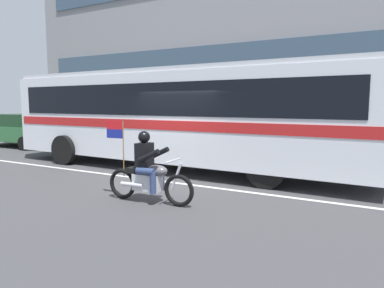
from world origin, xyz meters
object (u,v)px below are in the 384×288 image
Objects in this scene: transit_bus at (175,112)px; parked_sedan_curbside at (21,130)px; motorcycle_with_rider at (148,172)px; fire_hydrant at (350,153)px.

transit_bus reaches higher than parked_sedan_curbside.
parked_sedan_curbside is (-11.50, 5.06, 0.18)m from motorcycle_with_rider.
motorcycle_with_rider is 7.46m from fire_hydrant.
transit_bus is at bearing -7.96° from parked_sedan_curbside.
fire_hydrant is at bearing 5.83° from parked_sedan_curbside.
motorcycle_with_rider reaches higher than parked_sedan_curbside.
transit_bus is 10.06m from parked_sedan_curbside.
fire_hydrant is at bearing 29.90° from transit_bus.
motorcycle_with_rider reaches higher than fire_hydrant.
transit_bus reaches higher than fire_hydrant.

